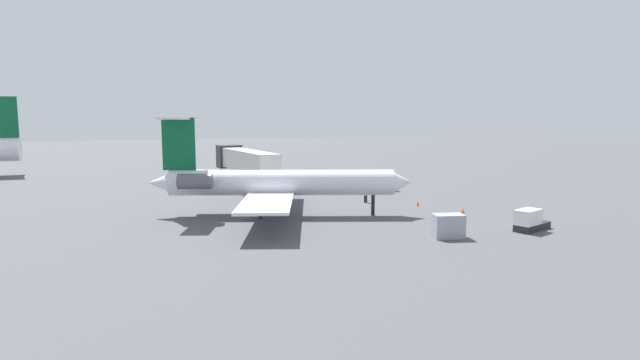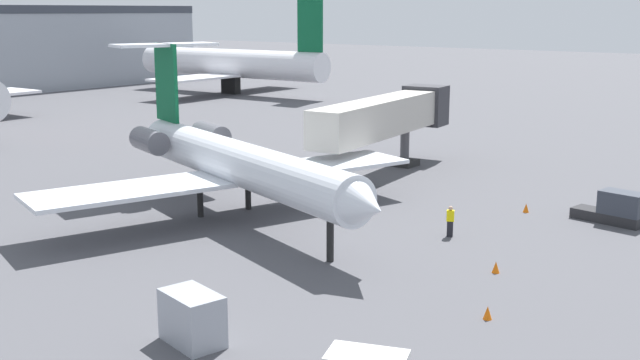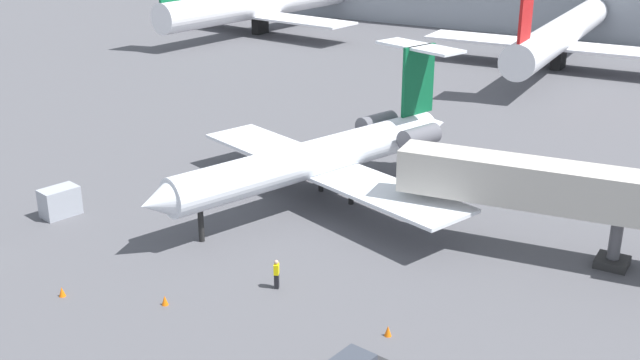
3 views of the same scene
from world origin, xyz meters
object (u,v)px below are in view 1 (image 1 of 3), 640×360
jet_bridge (244,160)px  traffic_cone_far (350,191)px  baggage_tug_lead (530,221)px  regional_jet (272,182)px  cargo_container_uld (448,226)px  traffic_cone_near (463,211)px  baggage_tug_trailing (383,184)px  ground_crew_marshaller (366,195)px  traffic_cone_mid (418,203)px

jet_bridge → traffic_cone_far: 14.52m
baggage_tug_lead → traffic_cone_far: bearing=13.5°
regional_jet → cargo_container_uld: regional_jet is taller
traffic_cone_near → traffic_cone_far: (16.67, 5.50, 0.00)m
baggage_tug_lead → jet_bridge: bearing=32.1°
baggage_tug_lead → cargo_container_uld: bearing=89.0°
baggage_tug_lead → baggage_tug_trailing: bearing=2.4°
ground_crew_marshaller → traffic_cone_far: bearing=-9.2°
jet_bridge → ground_crew_marshaller: 17.46m
baggage_tug_trailing → ground_crew_marshaller: bearing=142.5°
regional_jet → ground_crew_marshaller: regional_jet is taller
regional_jet → traffic_cone_mid: 16.95m
traffic_cone_mid → ground_crew_marshaller: bearing=48.7°
traffic_cone_far → regional_jet: bearing=130.8°
cargo_container_uld → traffic_cone_near: cargo_container_uld is taller
jet_bridge → traffic_cone_far: (-5.04, -13.02, -4.00)m
ground_crew_marshaller → cargo_container_uld: 17.98m
traffic_cone_mid → jet_bridge: bearing=45.0°
ground_crew_marshaller → traffic_cone_near: (-9.33, -6.69, -0.58)m
baggage_tug_lead → traffic_cone_near: 8.82m
cargo_container_uld → traffic_cone_mid: cargo_container_uld is taller
regional_jet → traffic_cone_near: regional_jet is taller
traffic_cone_near → traffic_cone_mid: 5.74m
traffic_cone_far → ground_crew_marshaller: bearing=170.8°
ground_crew_marshaller → baggage_tug_trailing: size_ratio=0.41×
regional_jet → baggage_tug_trailing: size_ratio=6.17×
traffic_cone_mid → regional_jet: bearing=90.5°
regional_jet → jet_bridge: (16.54, -0.29, 0.84)m
baggage_tug_trailing → traffic_cone_far: size_ratio=7.56×
regional_jet → traffic_cone_mid: size_ratio=46.69×
traffic_cone_near → cargo_container_uld: bearing=138.8°
ground_crew_marshaller → baggage_tug_trailing: baggage_tug_trailing is taller
cargo_container_uld → traffic_cone_far: bearing=-4.6°
baggage_tug_trailing → cargo_container_uld: size_ratio=1.53×
ground_crew_marshaller → traffic_cone_mid: (-4.00, -4.54, -0.58)m
regional_jet → traffic_cone_far: bearing=-49.2°
baggage_tug_lead → cargo_container_uld: cargo_container_uld is taller
baggage_tug_trailing → traffic_cone_near: (-17.43, -0.47, -0.56)m
traffic_cone_near → regional_jet: bearing=74.6°
cargo_container_uld → traffic_cone_near: bearing=-41.2°
ground_crew_marshaller → cargo_container_uld: size_ratio=0.62×
ground_crew_marshaller → traffic_cone_near: 11.49m
ground_crew_marshaller → traffic_cone_far: 7.46m
baggage_tug_lead → baggage_tug_trailing: (26.21, 1.08, 0.00)m
ground_crew_marshaller → baggage_tug_trailing: bearing=-37.5°
baggage_tug_lead → traffic_cone_mid: 14.39m
cargo_container_uld → traffic_cone_near: 11.49m
regional_jet → baggage_tug_trailing: bearing=-56.2°
traffic_cone_mid → baggage_tug_lead: bearing=-168.9°
baggage_tug_lead → traffic_cone_near: baggage_tug_lead is taller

